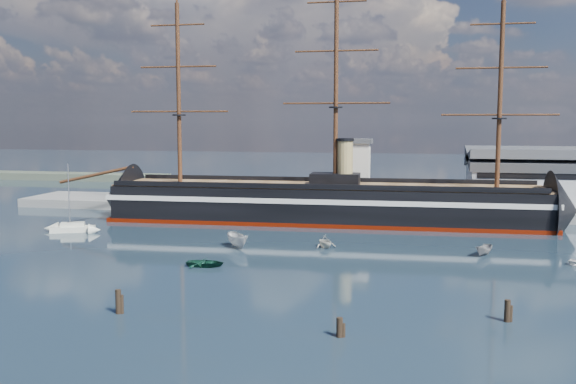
# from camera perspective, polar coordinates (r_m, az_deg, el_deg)

# --- Properties ---
(ground) EXTENTS (600.00, 600.00, 0.00)m
(ground) POSITION_cam_1_polar(r_m,az_deg,el_deg) (114.28, 3.28, -4.28)
(ground) COLOR #1B2A36
(ground) RESTS_ON ground
(quay) EXTENTS (180.00, 18.00, 2.00)m
(quay) POSITION_cam_1_polar(r_m,az_deg,el_deg) (148.69, 9.22, -1.85)
(quay) COLOR slate
(quay) RESTS_ON ground
(quay_tower) EXTENTS (5.00, 5.00, 15.00)m
(quay_tower) POSITION_cam_1_polar(r_m,az_deg,el_deg) (145.13, 6.47, 1.86)
(quay_tower) COLOR silver
(quay_tower) RESTS_ON ground
(warship) EXTENTS (113.14, 19.23, 53.94)m
(warship) POSITION_cam_1_polar(r_m,az_deg,el_deg) (133.89, 2.62, -0.95)
(warship) COLOR black
(warship) RESTS_ON ground
(sailboat) EXTENTS (8.43, 5.30, 13.02)m
(sailboat) POSITION_cam_1_polar(r_m,az_deg,el_deg) (128.64, -18.59, -3.03)
(sailboat) COLOR silver
(sailboat) RESTS_ON ground
(motorboat_a) EXTENTS (7.86, 6.84, 3.08)m
(motorboat_a) POSITION_cam_1_polar(r_m,az_deg,el_deg) (107.56, -4.47, -4.97)
(motorboat_a) COLOR silver
(motorboat_a) RESTS_ON ground
(motorboat_b) EXTENTS (1.62, 3.51, 1.59)m
(motorboat_b) POSITION_cam_1_polar(r_m,az_deg,el_deg) (94.54, -7.34, -6.59)
(motorboat_b) COLOR #0E3426
(motorboat_b) RESTS_ON ground
(motorboat_c) EXTENTS (5.51, 4.21, 2.09)m
(motorboat_c) POSITION_cam_1_polar(r_m,az_deg,el_deg) (105.71, 17.02, -5.43)
(motorboat_c) COLOR gray
(motorboat_c) RESTS_ON ground
(motorboat_d) EXTENTS (6.87, 6.12, 2.38)m
(motorboat_d) POSITION_cam_1_polar(r_m,az_deg,el_deg) (107.54, 3.32, -4.96)
(motorboat_d) COLOR beige
(motorboat_d) RESTS_ON ground
(piling_near_left) EXTENTS (0.64, 0.64, 3.40)m
(piling_near_left) POSITION_cam_1_polar(r_m,az_deg,el_deg) (74.22, -14.82, -10.40)
(piling_near_left) COLOR black
(piling_near_left) RESTS_ON ground
(piling_near_mid) EXTENTS (0.64, 0.64, 2.67)m
(piling_near_mid) POSITION_cam_1_polar(r_m,az_deg,el_deg) (64.73, 4.60, -12.73)
(piling_near_mid) COLOR black
(piling_near_mid) RESTS_ON ground
(piling_near_right) EXTENTS (0.64, 0.64, 3.07)m
(piling_near_right) POSITION_cam_1_polar(r_m,az_deg,el_deg) (72.86, 18.88, -10.86)
(piling_near_right) COLOR black
(piling_near_right) RESTS_ON ground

